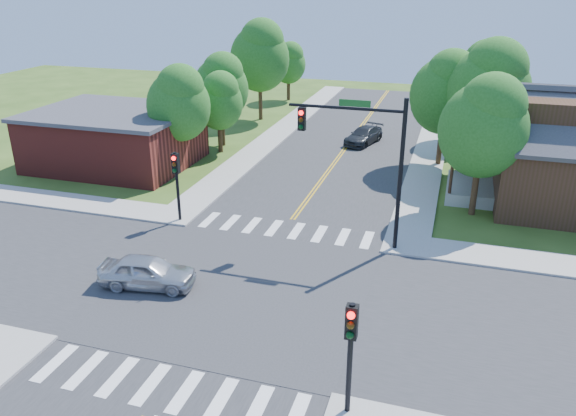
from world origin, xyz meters
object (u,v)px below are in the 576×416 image
(signal_mast_ne, at_px, (364,148))
(car_silver, at_px, (147,272))
(signal_pole_nw, at_px, (176,174))
(car_dgrey, at_px, (364,136))
(signal_pole_se, at_px, (351,339))

(signal_mast_ne, xyz_separation_m, car_silver, (-7.68, -6.40, -4.17))
(signal_pole_nw, xyz_separation_m, car_dgrey, (6.66, 17.46, -2.05))
(signal_pole_se, distance_m, car_silver, 10.72)
(signal_mast_ne, bearing_deg, signal_pole_se, -81.44)
(signal_pole_nw, bearing_deg, signal_mast_ne, 0.07)
(signal_pole_nw, distance_m, car_silver, 6.94)
(signal_mast_ne, distance_m, signal_pole_nw, 9.76)
(signal_mast_ne, xyz_separation_m, car_dgrey, (-2.86, 17.44, -4.24))
(signal_mast_ne, relative_size, signal_pole_se, 1.89)
(signal_pole_se, relative_size, car_dgrey, 0.84)
(signal_mast_ne, height_order, signal_pole_nw, signal_mast_ne)
(signal_pole_se, relative_size, car_silver, 0.91)
(signal_pole_nw, height_order, car_dgrey, signal_pole_nw)
(signal_pole_se, xyz_separation_m, car_dgrey, (-4.54, 28.66, -2.05))
(signal_pole_nw, xyz_separation_m, car_silver, (1.83, -6.39, -1.98))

